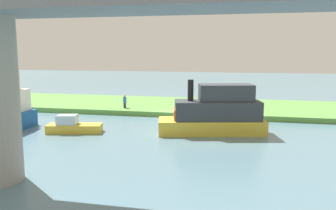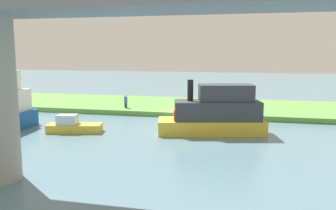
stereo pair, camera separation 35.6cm
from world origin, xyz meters
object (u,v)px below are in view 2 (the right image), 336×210
(mooring_post, at_px, (216,109))
(skiff_small, at_px, (215,114))
(person_on_bank, at_px, (126,101))
(motorboat_white, at_px, (73,126))

(mooring_post, xyz_separation_m, skiff_small, (-0.51, 6.17, 0.61))
(person_on_bank, relative_size, motorboat_white, 0.31)
(person_on_bank, height_order, skiff_small, skiff_small)
(person_on_bank, height_order, mooring_post, person_on_bank)
(person_on_bank, xyz_separation_m, motorboat_white, (0.87, 9.85, -0.70))
(motorboat_white, bearing_deg, person_on_bank, -95.07)
(mooring_post, distance_m, skiff_small, 6.22)
(mooring_post, height_order, motorboat_white, mooring_post)
(mooring_post, xyz_separation_m, motorboat_white, (10.54, 8.45, -0.46))
(skiff_small, distance_m, motorboat_white, 11.33)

